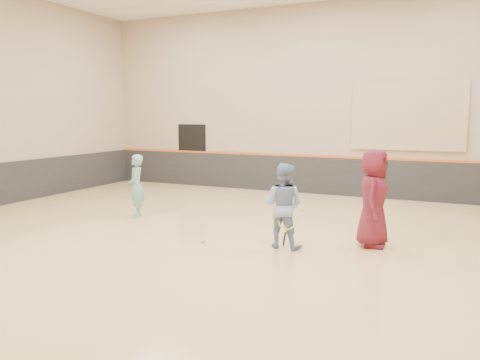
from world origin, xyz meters
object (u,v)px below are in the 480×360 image
at_px(girl, 136,186).
at_px(young_man, 373,198).
at_px(instructor, 283,206).
at_px(spare_racket, 279,220).

bearing_deg(girl, young_man, 55.22).
bearing_deg(young_man, instructor, 114.74).
relative_size(girl, young_man, 0.83).
bearing_deg(spare_racket, young_man, -26.79).
distance_m(girl, instructor, 4.35).
xyz_separation_m(girl, instructor, (4.22, -1.06, 0.03)).
bearing_deg(girl, spare_racket, 72.69).
relative_size(girl, instructor, 0.96).
height_order(young_man, spare_racket, young_man).
bearing_deg(spare_racket, instructor, -68.49).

